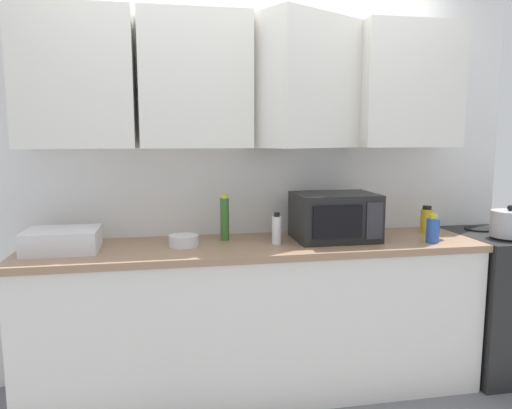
% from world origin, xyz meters
% --- Properties ---
extents(wall_back_with_cabinets, '(3.50, 0.59, 2.60)m').
position_xyz_m(wall_back_with_cabinets, '(0.00, -0.07, 1.58)').
color(wall_back_with_cabinets, white).
rests_on(wall_back_with_cabinets, ground_plane).
extents(counter_run, '(2.63, 0.63, 0.90)m').
position_xyz_m(counter_run, '(0.00, -0.30, 0.45)').
color(counter_run, white).
rests_on(counter_run, ground_plane).
extents(stove_range, '(0.76, 0.64, 0.91)m').
position_xyz_m(stove_range, '(1.70, -0.32, 0.45)').
color(stove_range, black).
rests_on(stove_range, ground_plane).
extents(kettle, '(0.21, 0.21, 0.19)m').
position_xyz_m(kettle, '(1.53, -0.46, 0.99)').
color(kettle, '#B2B2B7').
rests_on(kettle, stove_range).
extents(microwave, '(0.48, 0.37, 0.28)m').
position_xyz_m(microwave, '(0.48, -0.29, 1.04)').
color(microwave, black).
rests_on(microwave, counter_run).
extents(dish_rack, '(0.38, 0.30, 0.12)m').
position_xyz_m(dish_rack, '(-1.06, -0.30, 0.96)').
color(dish_rack, silver).
rests_on(dish_rack, counter_run).
extents(bottle_yellow_mustard, '(0.07, 0.07, 0.17)m').
position_xyz_m(bottle_yellow_mustard, '(1.14, -0.19, 0.98)').
color(bottle_yellow_mustard, gold).
rests_on(bottle_yellow_mustard, counter_run).
extents(bottle_blue_cleaner, '(0.08, 0.08, 0.17)m').
position_xyz_m(bottle_blue_cleaner, '(1.02, -0.47, 0.98)').
color(bottle_blue_cleaner, '#2D56B7').
rests_on(bottle_blue_cleaner, counter_run).
extents(bottle_white_jar, '(0.06, 0.06, 0.18)m').
position_xyz_m(bottle_white_jar, '(0.12, -0.34, 0.98)').
color(bottle_white_jar, white).
rests_on(bottle_white_jar, counter_run).
extents(bottle_green_oil, '(0.05, 0.05, 0.28)m').
position_xyz_m(bottle_green_oil, '(-0.17, -0.18, 1.03)').
color(bottle_green_oil, '#386B2D').
rests_on(bottle_green_oil, counter_run).
extents(bowl_ceramic_small, '(0.17, 0.17, 0.06)m').
position_xyz_m(bowl_ceramic_small, '(-0.41, -0.30, 0.93)').
color(bowl_ceramic_small, silver).
rests_on(bowl_ceramic_small, counter_run).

